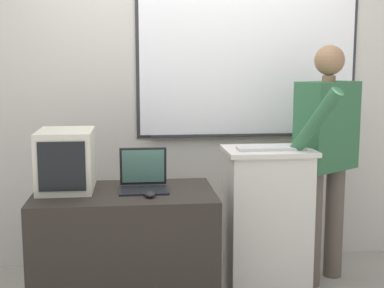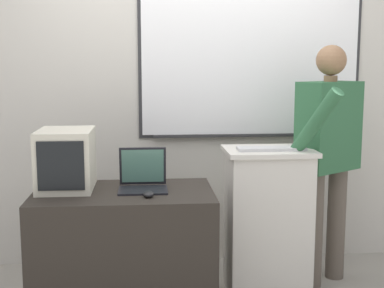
% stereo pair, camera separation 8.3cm
% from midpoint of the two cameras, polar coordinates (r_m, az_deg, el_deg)
% --- Properties ---
extents(back_wall, '(6.40, 0.17, 2.69)m').
position_cam_midpoint_polar(back_wall, '(4.11, 0.65, 6.08)').
color(back_wall, beige).
rests_on(back_wall, ground_plane).
extents(lectern_podium, '(0.57, 0.44, 0.98)m').
position_cam_midpoint_polar(lectern_podium, '(3.62, 8.68, -8.17)').
color(lectern_podium, beige).
rests_on(lectern_podium, ground_plane).
extents(side_desk, '(1.07, 0.65, 0.78)m').
position_cam_midpoint_polar(side_desk, '(3.33, -6.47, -11.52)').
color(side_desk, '#28231E').
rests_on(side_desk, ground_plane).
extents(person_presenter, '(0.62, 0.73, 1.65)m').
position_cam_midpoint_polar(person_presenter, '(3.77, 14.95, -0.38)').
color(person_presenter, brown).
rests_on(person_presenter, ground_plane).
extents(laptop, '(0.29, 0.26, 0.25)m').
position_cam_midpoint_polar(laptop, '(3.26, -4.54, -3.44)').
color(laptop, black).
rests_on(laptop, side_desk).
extents(wireless_keyboard, '(0.44, 0.13, 0.02)m').
position_cam_midpoint_polar(wireless_keyboard, '(3.46, 9.14, -0.50)').
color(wireless_keyboard, silver).
rests_on(wireless_keyboard, lectern_podium).
extents(computer_mouse_by_laptop, '(0.06, 0.10, 0.03)m').
position_cam_midpoint_polar(computer_mouse_by_laptop, '(3.06, -3.90, -5.35)').
color(computer_mouse_by_laptop, black).
rests_on(computer_mouse_by_laptop, side_desk).
extents(crt_monitor, '(0.32, 0.43, 0.36)m').
position_cam_midpoint_polar(crt_monitor, '(3.30, -12.58, -1.62)').
color(crt_monitor, beige).
rests_on(crt_monitor, side_desk).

